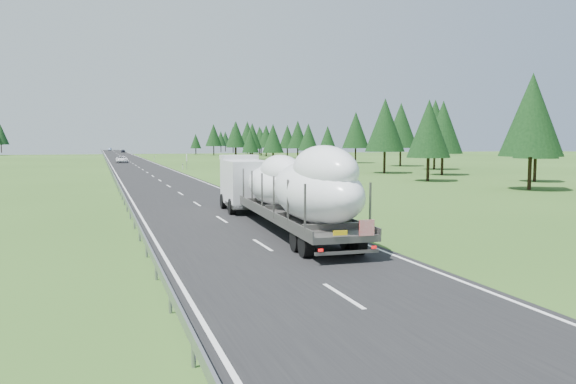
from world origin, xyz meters
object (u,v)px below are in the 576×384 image
object	(u,v)px
distant_car_blue	(110,149)
distant_van	(122,159)
boat_truck	(285,186)
highway_sign	(187,159)
distant_car_dark	(123,151)

from	to	relation	value
distant_car_blue	distant_van	bearing A→B (deg)	-87.95
boat_truck	distant_van	size ratio (longest dim) A/B	3.83
highway_sign	distant_car_blue	bearing A→B (deg)	92.42
boat_truck	distant_car_dark	xyz separation A→B (m)	(0.65, 214.24, -1.76)
highway_sign	distant_car_dark	distance (m)	147.24
distant_car_blue	highway_sign	bearing A→B (deg)	-85.21
boat_truck	distant_car_blue	distance (m)	264.48
distant_car_dark	highway_sign	bearing A→B (deg)	-91.04
boat_truck	distant_car_blue	xyz separation A→B (m)	(-3.56, 264.46, -1.74)
highway_sign	distant_van	xyz separation A→B (m)	(-9.25, 33.67, -1.06)
distant_van	distant_car_blue	xyz separation A→B (m)	(0.91, 163.73, -0.07)
distant_car_blue	distant_car_dark	bearing A→B (deg)	-82.83
boat_truck	distant_van	bearing A→B (deg)	92.54
distant_van	distant_car_dark	world-z (taller)	distant_van
boat_truck	distant_car_dark	size ratio (longest dim) A/B	5.38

